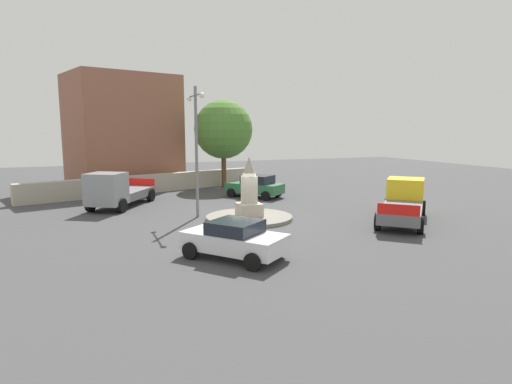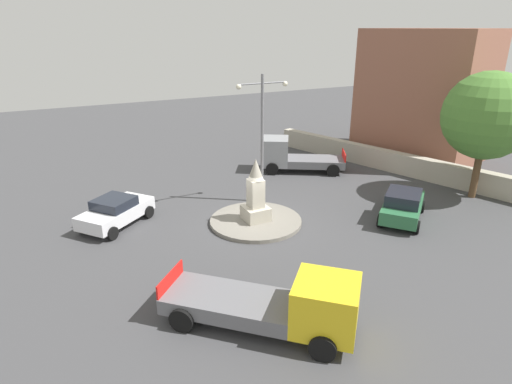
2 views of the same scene
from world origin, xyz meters
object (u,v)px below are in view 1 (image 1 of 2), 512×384
object	(u,v)px
car_green_parked_left	(255,186)
truck_yellow_near_island	(404,202)
truck_grey_approaching	(116,191)
tree_near_wall	(223,130)
monument	(249,192)
car_white_passing	(234,239)
corner_building	(123,132)
streetlamp	(196,139)

from	to	relation	value
car_green_parked_left	truck_yellow_near_island	world-z (taller)	truck_yellow_near_island
truck_grey_approaching	tree_near_wall	world-z (taller)	tree_near_wall
monument	tree_near_wall	world-z (taller)	tree_near_wall
car_white_passing	tree_near_wall	size ratio (longest dim) A/B	0.58
truck_grey_approaching	car_white_passing	bearing A→B (deg)	-164.43
monument	corner_building	bearing A→B (deg)	16.94
streetlamp	truck_yellow_near_island	size ratio (longest dim) A/B	1.19
car_green_parked_left	truck_yellow_near_island	distance (m)	10.89
monument	tree_near_wall	size ratio (longest dim) A/B	0.45
monument	streetlamp	distance (m)	4.03
truck_yellow_near_island	car_white_passing	bearing A→B (deg)	107.04
monument	streetlamp	world-z (taller)	streetlamp
car_white_passing	tree_near_wall	world-z (taller)	tree_near_wall
monument	car_white_passing	xyz separation A→B (m)	(-6.27, 2.97, -0.73)
corner_building	tree_near_wall	world-z (taller)	corner_building
streetlamp	truck_yellow_near_island	world-z (taller)	streetlamp
monument	car_green_parked_left	xyz separation A→B (m)	(6.85, -3.06, -0.67)
corner_building	tree_near_wall	distance (m)	8.38
tree_near_wall	car_green_parked_left	bearing A→B (deg)	-175.69
truck_grey_approaching	corner_building	size ratio (longest dim) A/B	0.63
monument	car_green_parked_left	world-z (taller)	monument
car_white_passing	corner_building	world-z (taller)	corner_building
streetlamp	car_green_parked_left	distance (m)	8.31
car_green_parked_left	truck_yellow_near_island	xyz separation A→B (m)	(-9.87, -4.59, 0.16)
corner_building	tree_near_wall	size ratio (longest dim) A/B	1.28
truck_yellow_near_island	corner_building	distance (m)	23.42
truck_yellow_near_island	corner_building	size ratio (longest dim) A/B	0.64
car_green_parked_left	corner_building	xyz separation A→B (m)	(9.52, 8.04, 3.77)
streetlamp	car_green_parked_left	xyz separation A→B (m)	(5.22, -5.47, -3.46)
car_green_parked_left	truck_grey_approaching	xyz separation A→B (m)	(-0.88, 9.44, 0.24)
truck_yellow_near_island	tree_near_wall	distance (m)	17.05
truck_grey_approaching	corner_building	world-z (taller)	corner_building
car_white_passing	tree_near_wall	distance (m)	20.29
streetlamp	tree_near_wall	size ratio (longest dim) A/B	0.98
monument	truck_grey_approaching	xyz separation A→B (m)	(5.97, 6.38, -0.43)
tree_near_wall	corner_building	bearing A→B (deg)	64.97
monument	corner_building	world-z (taller)	corner_building
car_white_passing	tree_near_wall	xyz separation A→B (m)	(19.10, -5.57, 3.99)
streetlamp	car_green_parked_left	bearing A→B (deg)	-46.31
car_green_parked_left	tree_near_wall	world-z (taller)	tree_near_wall
monument	tree_near_wall	distance (m)	13.48
streetlamp	car_white_passing	size ratio (longest dim) A/B	1.70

